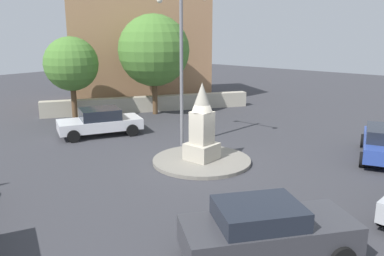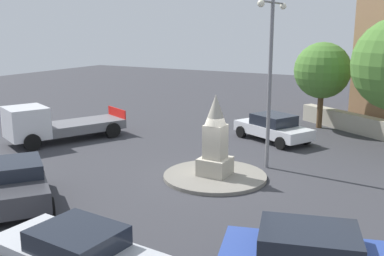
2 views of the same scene
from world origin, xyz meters
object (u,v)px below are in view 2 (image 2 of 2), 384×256
car_dark_grey_parked_left (19,182)px  car_white_passing (273,127)px  car_silver_near_island (78,255)px  truck_white_far_side (52,124)px  tree_mid_cluster (322,71)px  streetlamp (270,65)px  monument (215,140)px

car_dark_grey_parked_left → car_white_passing: 13.51m
car_silver_near_island → truck_white_far_side: (-9.47, -10.61, 0.22)m
car_dark_grey_parked_left → tree_mid_cluster: 18.34m
streetlamp → car_white_passing: streetlamp is taller
streetlamp → truck_white_far_side: streetlamp is taller
monument → tree_mid_cluster: size_ratio=0.64×
car_white_passing → tree_mid_cluster: 5.37m
monument → car_dark_grey_parked_left: 7.43m
streetlamp → car_silver_near_island: bearing=-4.4°
truck_white_far_side → tree_mid_cluster: 15.66m
streetlamp → car_dark_grey_parked_left: bearing=-37.0°
truck_white_far_side → tree_mid_cluster: size_ratio=1.26×
car_dark_grey_parked_left → car_white_passing: bearing=159.6°
car_silver_near_island → truck_white_far_side: size_ratio=0.71×
tree_mid_cluster → car_silver_near_island: bearing=-2.6°
truck_white_far_side → tree_mid_cluster: tree_mid_cluster is taller
car_dark_grey_parked_left → truck_white_far_side: 8.64m
car_dark_grey_parked_left → truck_white_far_side: (-6.74, -5.40, 0.18)m
streetlamp → car_dark_grey_parked_left: (8.03, -6.04, -3.66)m
car_white_passing → tree_mid_cluster: bearing=162.5°
car_dark_grey_parked_left → tree_mid_cluster: bearing=160.3°
monument → streetlamp: bearing=149.6°
car_white_passing → truck_white_far_side: size_ratio=0.72×
car_silver_near_island → monument: bearing=-176.4°
truck_white_far_side → car_white_passing: bearing=120.4°
streetlamp → tree_mid_cluster: bearing=179.6°
car_dark_grey_parked_left → car_white_passing: (-12.66, 4.71, -0.04)m
streetlamp → car_white_passing: size_ratio=1.56×
car_dark_grey_parked_left → streetlamp: bearing=143.0°
tree_mid_cluster → truck_white_far_side: bearing=-48.0°
truck_white_far_side → streetlamp: bearing=96.4°
truck_white_far_side → tree_mid_cluster: (-10.34, 11.50, 2.49)m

